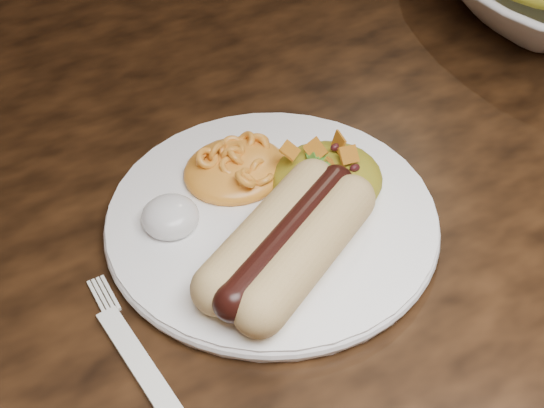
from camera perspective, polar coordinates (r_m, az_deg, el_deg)
table at (r=0.69m, az=0.63°, el=-4.61°), size 1.60×0.90×0.75m
plate at (r=0.59m, az=-0.00°, el=-1.16°), size 0.29×0.29×0.01m
hotdog at (r=0.54m, az=1.22°, el=-2.77°), size 0.14×0.12×0.04m
mac_and_cheese at (r=0.61m, az=-2.76°, el=3.46°), size 0.11×0.11×0.03m
sour_cream at (r=0.58m, az=-7.72°, el=-0.58°), size 0.05×0.05×0.03m
taco_salad at (r=0.60m, az=4.21°, el=2.53°), size 0.09×0.09×0.04m
fork at (r=0.52m, az=-10.03°, el=-11.60°), size 0.03×0.16×0.00m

